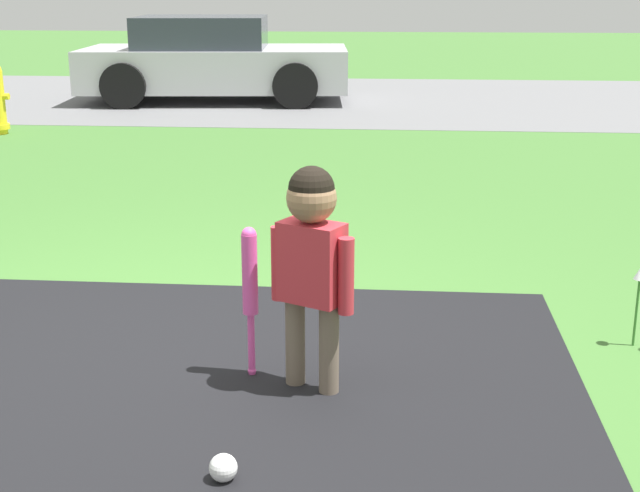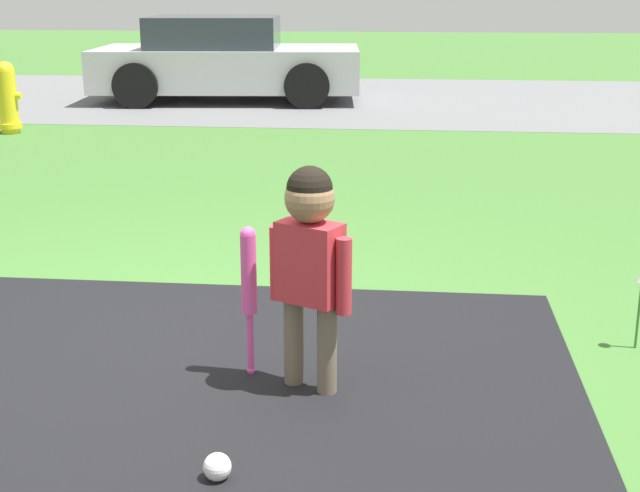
% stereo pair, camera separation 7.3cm
% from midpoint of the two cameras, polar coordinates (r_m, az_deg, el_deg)
% --- Properties ---
extents(ground_plane, '(60.00, 60.00, 0.00)m').
position_cam_midpoint_polar(ground_plane, '(4.27, -10.57, -6.74)').
color(ground_plane, '#3D6B2D').
extents(street_strip, '(40.00, 6.00, 0.01)m').
position_cam_midpoint_polar(street_strip, '(13.72, 1.04, 9.44)').
color(street_strip, slate).
rests_on(street_strip, ground).
extents(child, '(0.36, 0.25, 0.96)m').
position_cam_midpoint_polar(child, '(3.63, -0.08, -0.10)').
color(child, '#6B5B4C').
rests_on(child, ground).
extents(baseball_bat, '(0.07, 0.07, 0.68)m').
position_cam_midpoint_polar(baseball_bat, '(3.83, -4.03, -2.20)').
color(baseball_bat, '#E54CA5').
rests_on(baseball_bat, ground).
extents(sports_ball, '(0.10, 0.10, 0.10)m').
position_cam_midpoint_polar(sports_ball, '(3.19, -5.92, -13.88)').
color(sports_ball, white).
rests_on(sports_ball, ground).
extents(fire_hydrant, '(0.30, 0.27, 0.82)m').
position_cam_midpoint_polar(fire_hydrant, '(10.99, -19.17, 8.92)').
color(fire_hydrant, yellow).
rests_on(fire_hydrant, ground).
extents(parked_car, '(3.99, 2.36, 1.22)m').
position_cam_midpoint_polar(parked_car, '(13.52, -5.92, 11.74)').
color(parked_car, '#B7B7BC').
rests_on(parked_car, ground).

